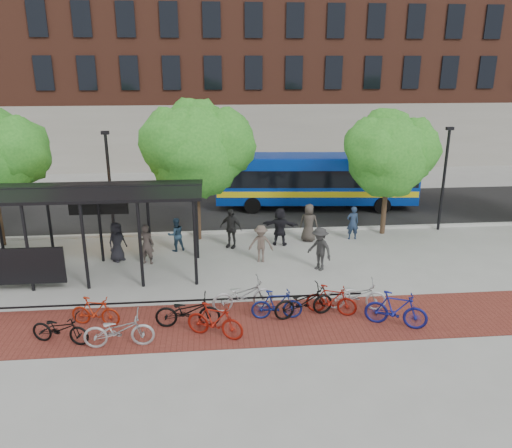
{
  "coord_description": "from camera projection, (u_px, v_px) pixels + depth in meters",
  "views": [
    {
      "loc": [
        -2.34,
        -19.31,
        8.04
      ],
      "look_at": [
        -0.53,
        0.42,
        1.6
      ],
      "focal_mm": 35.0,
      "sensor_mm": 36.0,
      "label": 1
    }
  ],
  "objects": [
    {
      "name": "pedestrian_4",
      "position": [
        231.0,
        228.0,
        22.49
      ],
      "size": [
        1.15,
        0.91,
        1.82
      ],
      "primitive_type": "imported",
      "rotation": [
        0.0,
        0.0,
        5.77
      ],
      "color": "black",
      "rests_on": "ground"
    },
    {
      "name": "bike_8",
      "position": [
        304.0,
        302.0,
        16.4
      ],
      "size": [
        2.17,
        1.16,
        1.08
      ],
      "primitive_type": "imported",
      "rotation": [
        0.0,
        0.0,
        1.8
      ],
      "color": "black",
      "rests_on": "ground"
    },
    {
      "name": "curb",
      "position": [
        260.0,
        231.0,
        24.75
      ],
      "size": [
        160.0,
        0.25,
        0.12
      ],
      "primitive_type": "cube",
      "color": "#B7B7B2",
      "rests_on": "ground"
    },
    {
      "name": "bus_shelter",
      "position": [
        59.0,
        202.0,
        18.89
      ],
      "size": [
        10.6,
        3.07,
        3.6
      ],
      "color": "black",
      "rests_on": "ground"
    },
    {
      "name": "tree_c",
      "position": [
        390.0,
        151.0,
        23.43
      ],
      "size": [
        4.66,
        3.8,
        5.92
      ],
      "color": "#382619",
      "rests_on": "ground"
    },
    {
      "name": "bike_6",
      "position": [
        243.0,
        295.0,
        16.85
      ],
      "size": [
        2.23,
        1.12,
        1.12
      ],
      "primitive_type": "imported",
      "rotation": [
        0.0,
        0.0,
        1.76
      ],
      "color": "#9D9D9F",
      "rests_on": "ground"
    },
    {
      "name": "lamp_post_right",
      "position": [
        444.0,
        176.0,
        24.32
      ],
      "size": [
        0.35,
        0.2,
        5.12
      ],
      "color": "black",
      "rests_on": "ground"
    },
    {
      "name": "pedestrian_9",
      "position": [
        320.0,
        249.0,
        20.04
      ],
      "size": [
        1.23,
        1.32,
        1.79
      ],
      "primitive_type": "imported",
      "rotation": [
        0.0,
        0.0,
        5.36
      ],
      "color": "#2A2A2A",
      "rests_on": "ground"
    },
    {
      "name": "building_brick",
      "position": [
        349.0,
        39.0,
        43.38
      ],
      "size": [
        55.0,
        14.0,
        20.0
      ],
      "primitive_type": "cube",
      "color": "brown",
      "rests_on": "ground"
    },
    {
      "name": "tree_b",
      "position": [
        198.0,
        145.0,
        22.52
      ],
      "size": [
        5.15,
        4.2,
        6.47
      ],
      "color": "#382619",
      "rests_on": "ground"
    },
    {
      "name": "bike_10",
      "position": [
        356.0,
        295.0,
        16.88
      ],
      "size": [
        2.13,
        1.04,
        1.07
      ],
      "primitive_type": "imported",
      "rotation": [
        0.0,
        0.0,
        1.41
      ],
      "color": "#B2B2B4",
      "rests_on": "ground"
    },
    {
      "name": "bike_4",
      "position": [
        188.0,
        311.0,
        15.77
      ],
      "size": [
        2.09,
        0.81,
        1.08
      ],
      "primitive_type": "imported",
      "rotation": [
        0.0,
        0.0,
        1.53
      ],
      "color": "black",
      "rests_on": "ground"
    },
    {
      "name": "bike_1",
      "position": [
        95.0,
        311.0,
        15.87
      ],
      "size": [
        1.69,
        0.82,
        0.98
      ],
      "primitive_type": "imported",
      "rotation": [
        0.0,
        0.0,
        1.34
      ],
      "color": "#A0250E",
      "rests_on": "ground"
    },
    {
      "name": "bike_9",
      "position": [
        331.0,
        300.0,
        16.58
      ],
      "size": [
        1.77,
        1.08,
        1.03
      ],
      "primitive_type": "imported",
      "rotation": [
        0.0,
        0.0,
        1.19
      ],
      "color": "maroon",
      "rests_on": "ground"
    },
    {
      "name": "bike_7",
      "position": [
        277.0,
        305.0,
        16.27
      ],
      "size": [
        1.71,
        0.54,
        1.02
      ],
      "primitive_type": "imported",
      "rotation": [
        0.0,
        0.0,
        1.53
      ],
      "color": "navy",
      "rests_on": "ground"
    },
    {
      "name": "bike_5",
      "position": [
        215.0,
        321.0,
        15.16
      ],
      "size": [
        1.91,
        1.25,
        1.12
      ],
      "primitive_type": "imported",
      "rotation": [
        0.0,
        0.0,
        1.14
      ],
      "color": "maroon",
      "rests_on": "ground"
    },
    {
      "name": "bike_2",
      "position": [
        119.0,
        330.0,
        14.65
      ],
      "size": [
        2.08,
        0.77,
        1.09
      ],
      "primitive_type": "imported",
      "rotation": [
        0.0,
        0.0,
        1.6
      ],
      "color": "#9A999C",
      "rests_on": "ground"
    },
    {
      "name": "pedestrian_5",
      "position": [
        280.0,
        226.0,
        22.78
      ],
      "size": [
        1.73,
        0.92,
        1.78
      ],
      "primitive_type": "imported",
      "rotation": [
        0.0,
        0.0,
        2.89
      ],
      "color": "black",
      "rests_on": "ground"
    },
    {
      "name": "asphalt_street",
      "position": [
        253.0,
        210.0,
        28.55
      ],
      "size": [
        160.0,
        8.0,
        0.01
      ],
      "primitive_type": "cube",
      "color": "black",
      "rests_on": "ground"
    },
    {
      "name": "pedestrian_7",
      "position": [
        353.0,
        223.0,
        23.57
      ],
      "size": [
        0.61,
        0.42,
        1.62
      ],
      "primitive_type": "imported",
      "rotation": [
        0.0,
        0.0,
        3.21
      ],
      "color": "#20304B",
      "rests_on": "ground"
    },
    {
      "name": "pedestrian_2",
      "position": [
        176.0,
        234.0,
        22.12
      ],
      "size": [
        0.91,
        0.82,
        1.52
      ],
      "primitive_type": "imported",
      "rotation": [
        0.0,
        0.0,
        3.53
      ],
      "color": "#21384D",
      "rests_on": "ground"
    },
    {
      "name": "pedestrian_0",
      "position": [
        117.0,
        242.0,
        20.98
      ],
      "size": [
        0.96,
        0.98,
        1.7
      ],
      "primitive_type": "imported",
      "rotation": [
        0.0,
        0.0,
        0.82
      ],
      "color": "black",
      "rests_on": "ground"
    },
    {
      "name": "bike_11",
      "position": [
        396.0,
        309.0,
        15.78
      ],
      "size": [
        2.02,
        1.31,
        1.18
      ],
      "primitive_type": "imported",
      "rotation": [
        0.0,
        0.0,
        1.15
      ],
      "color": "navy",
      "rests_on": "ground"
    },
    {
      "name": "bike_0",
      "position": [
        60.0,
        329.0,
        14.85
      ],
      "size": [
        1.94,
        1.12,
        0.96
      ],
      "primitive_type": "imported",
      "rotation": [
        0.0,
        0.0,
        1.29
      ],
      "color": "black",
      "rests_on": "ground"
    },
    {
      "name": "pedestrian_1",
      "position": [
        147.0,
        244.0,
        20.66
      ],
      "size": [
        0.71,
        0.56,
        1.72
      ],
      "primitive_type": "imported",
      "rotation": [
        0.0,
        0.0,
        2.87
      ],
      "color": "#413834",
      "rests_on": "ground"
    },
    {
      "name": "lamp_post_left",
      "position": [
        110.0,
        183.0,
        22.93
      ],
      "size": [
        0.35,
        0.2,
        5.12
      ],
      "color": "black",
      "rests_on": "ground"
    },
    {
      "name": "ground",
      "position": [
        269.0,
        263.0,
        20.98
      ],
      "size": [
        160.0,
        160.0,
        0.0
      ],
      "primitive_type": "plane",
      "color": "#9E9E99",
      "rests_on": "ground"
    },
    {
      "name": "pedestrian_6",
      "position": [
        309.0,
        223.0,
        23.29
      ],
      "size": [
        1.03,
        0.86,
        1.8
      ],
      "primitive_type": "imported",
      "rotation": [
        0.0,
        0.0,
        2.75
      ],
      "color": "#3B352F",
      "rests_on": "ground"
    },
    {
      "name": "bike_rack_rail",
      "position": [
        186.0,
        313.0,
        16.81
      ],
      "size": [
        12.0,
        0.05,
        0.95
      ],
      "primitive_type": "cube",
      "color": "black",
      "rests_on": "ground"
    },
    {
      "name": "bus",
      "position": [
        316.0,
        178.0,
        28.47
      ],
      "size": [
        11.46,
        3.48,
        3.05
      ],
      "rotation": [
        0.0,
        0.0,
        -0.09
      ],
      "color": "#08309D",
      "rests_on": "ground"
    },
    {
      "name": "pedestrian_3",
      "position": [
        261.0,
        244.0,
        20.89
      ],
      "size": [
        1.12,
        0.76,
        1.6
      ],
      "primitive_type": "imported",
      "rotation": [
        0.0,
        0.0,
        -0.17
      ],
      "color": "brown",
      "rests_on": "ground"
    },
    {
      "name": "brick_strip",
      "position": [
        226.0,
        324.0,
        16.07
      ],
      "size": [
        24.0,
        3.0,
        0.01
      ],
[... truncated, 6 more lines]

